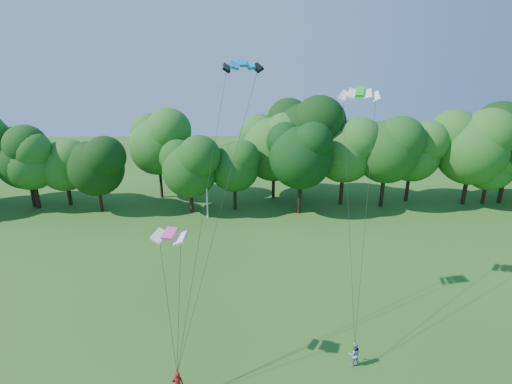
{
  "coord_description": "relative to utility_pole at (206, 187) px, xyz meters",
  "views": [
    {
      "loc": [
        -0.09,
        -11.68,
        18.5
      ],
      "look_at": [
        0.53,
        13.0,
        9.79
      ],
      "focal_mm": 28.0,
      "sensor_mm": 36.0,
      "label": 1
    }
  ],
  "objects": [
    {
      "name": "utility_pole",
      "position": [
        0.0,
        0.0,
        0.0
      ],
      "size": [
        1.44,
        0.51,
        7.41
      ],
      "rotation": [
        0.0,
        0.0,
        0.29
      ],
      "color": "silver",
      "rests_on": "ground"
    },
    {
      "name": "kite_flyer_right",
      "position": [
        11.19,
        -23.71,
        -3.02
      ],
      "size": [
        0.86,
        0.71,
        1.63
      ],
      "primitive_type": "imported",
      "rotation": [
        0.0,
        0.0,
        3.26
      ],
      "color": "#91ABC9",
      "rests_on": "ground"
    },
    {
      "name": "kite_teal",
      "position": [
        4.4,
        -17.82,
        14.01
      ],
      "size": [
        2.57,
        1.5,
        0.47
      ],
      "rotation": [
        0.0,
        0.0,
        0.18
      ],
      "color": "#0580A5",
      "rests_on": "ground"
    },
    {
      "name": "kite_green",
      "position": [
        12.4,
        -15.8,
        12.08
      ],
      "size": [
        2.96,
        2.01,
        0.65
      ],
      "rotation": [
        0.0,
        0.0,
        -0.33
      ],
      "color": "#26D41F",
      "rests_on": "ground"
    },
    {
      "name": "kite_pink",
      "position": [
        0.43,
        -23.91,
        5.41
      ],
      "size": [
        2.09,
        1.41,
        0.4
      ],
      "rotation": [
        0.0,
        0.0,
        -0.28
      ],
      "color": "#FF4692",
      "rests_on": "ground"
    },
    {
      "name": "tree_back_west",
      "position": [
        -22.14,
        4.09,
        3.15
      ],
      "size": [
        7.69,
        7.69,
        11.19
      ],
      "color": "black",
      "rests_on": "ground"
    },
    {
      "name": "tree_back_center",
      "position": [
        10.91,
        1.18,
        3.48
      ],
      "size": [
        8.06,
        8.06,
        11.72
      ],
      "color": "#321C13",
      "rests_on": "ground"
    },
    {
      "name": "tree_back_east",
      "position": [
        34.92,
        3.62,
        2.16
      ],
      "size": [
        6.6,
        6.6,
        9.6
      ],
      "color": "black",
      "rests_on": "ground"
    }
  ]
}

